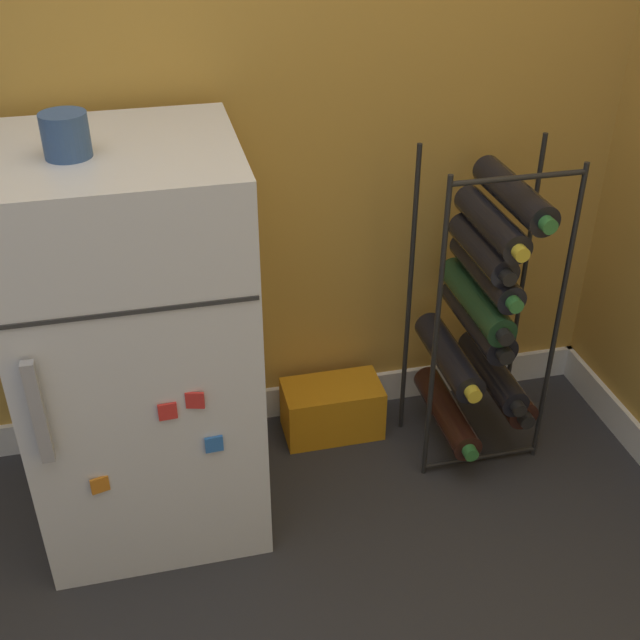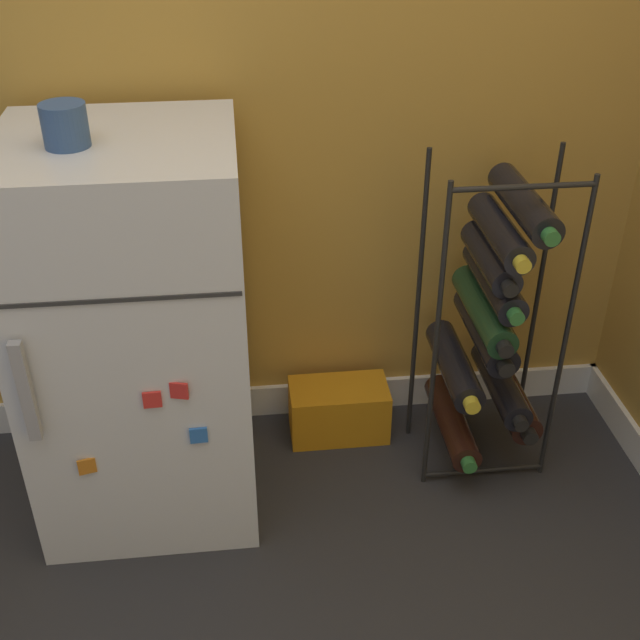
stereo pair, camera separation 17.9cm
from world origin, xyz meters
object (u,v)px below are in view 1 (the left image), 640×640
at_px(soda_box, 332,409).
at_px(fridge_top_cup, 66,135).
at_px(mini_fridge, 139,347).
at_px(wine_rack, 481,316).

relative_size(soda_box, fridge_top_cup, 3.07).
bearing_deg(mini_fridge, wine_rack, 2.47).
relative_size(wine_rack, soda_box, 3.10).
distance_m(mini_fridge, fridge_top_cup, 0.49).
height_order(wine_rack, fridge_top_cup, fridge_top_cup).
distance_m(wine_rack, soda_box, 0.48).
xyz_separation_m(mini_fridge, fridge_top_cup, (-0.07, -0.04, 0.48)).
xyz_separation_m(soda_box, fridge_top_cup, (-0.54, -0.19, 0.85)).
bearing_deg(mini_fridge, soda_box, 18.53).
height_order(mini_fridge, soda_box, mini_fridge).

